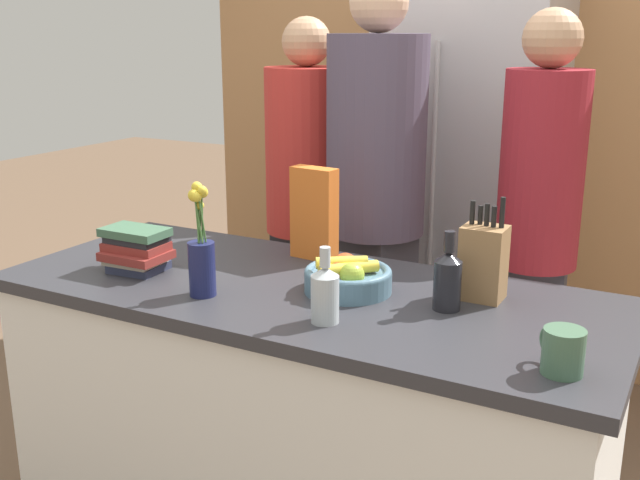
{
  "coord_description": "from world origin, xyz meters",
  "views": [
    {
      "loc": [
        1.02,
        -1.79,
        1.61
      ],
      "look_at": [
        0.0,
        0.09,
        1.0
      ],
      "focal_mm": 42.0,
      "sensor_mm": 36.0,
      "label": 1
    }
  ],
  "objects": [
    {
      "name": "refrigerator",
      "position": [
        0.03,
        1.43,
        0.95
      ],
      "size": [
        0.73,
        0.62,
        1.9
      ],
      "color": "#B7B7BC",
      "rests_on": "ground_plane"
    },
    {
      "name": "flower_vase",
      "position": [
        -0.22,
        -0.19,
        1.0
      ],
      "size": [
        0.08,
        0.08,
        0.33
      ],
      "color": "#191E4C",
      "rests_on": "kitchen_island"
    },
    {
      "name": "bottle_vinegar",
      "position": [
        0.18,
        -0.21,
        0.96
      ],
      "size": [
        0.07,
        0.07,
        0.2
      ],
      "color": "#B2BCC1",
      "rests_on": "kitchen_island"
    },
    {
      "name": "fruit_bowl",
      "position": [
        0.13,
        0.02,
        0.93
      ],
      "size": [
        0.25,
        0.25,
        0.11
      ],
      "color": "slate",
      "rests_on": "kitchen_island"
    },
    {
      "name": "kitchen_island",
      "position": [
        0.0,
        0.0,
        0.44
      ],
      "size": [
        1.83,
        0.75,
        0.88
      ],
      "color": "silver",
      "rests_on": "ground_plane"
    },
    {
      "name": "person_in_red_tee",
      "position": [
        0.49,
        0.79,
        0.96
      ],
      "size": [
        0.28,
        0.28,
        1.68
      ],
      "rotation": [
        0.0,
        0.0,
        0.09
      ],
      "color": "#383842",
      "rests_on": "ground_plane"
    },
    {
      "name": "cereal_box",
      "position": [
        -0.12,
        0.27,
        1.03
      ],
      "size": [
        0.16,
        0.08,
        0.3
      ],
      "color": "orange",
      "rests_on": "kitchen_island"
    },
    {
      "name": "bottle_oil",
      "position": [
        0.42,
        0.03,
        0.97
      ],
      "size": [
        0.08,
        0.08,
        0.22
      ],
      "color": "black",
      "rests_on": "kitchen_island"
    },
    {
      "name": "coffee_mug",
      "position": [
        0.77,
        -0.22,
        0.94
      ],
      "size": [
        0.11,
        0.11,
        0.1
      ],
      "color": "#42664C",
      "rests_on": "kitchen_island"
    },
    {
      "name": "knife_block",
      "position": [
        0.48,
        0.16,
        0.99
      ],
      "size": [
        0.12,
        0.1,
        0.29
      ],
      "color": "olive",
      "rests_on": "kitchen_island"
    },
    {
      "name": "back_wall_wood",
      "position": [
        0.0,
        1.79,
        1.3
      ],
      "size": [
        3.03,
        0.12,
        2.6
      ],
      "color": "#AD7A4C",
      "rests_on": "ground_plane"
    },
    {
      "name": "person_at_sink",
      "position": [
        -0.46,
        0.84,
        0.93
      ],
      "size": [
        0.34,
        0.34,
        1.66
      ],
      "rotation": [
        0.0,
        0.0,
        0.04
      ],
      "color": "#383842",
      "rests_on": "ground_plane"
    },
    {
      "name": "person_in_blue",
      "position": [
        -0.1,
        0.71,
        1.01
      ],
      "size": [
        0.37,
        0.37,
        1.8
      ],
      "rotation": [
        0.0,
        0.0,
        -0.42
      ],
      "color": "#383842",
      "rests_on": "ground_plane"
    },
    {
      "name": "book_stack",
      "position": [
        -0.53,
        -0.11,
        0.95
      ],
      "size": [
        0.21,
        0.16,
        0.14
      ],
      "color": "#2D334C",
      "rests_on": "kitchen_island"
    }
  ]
}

